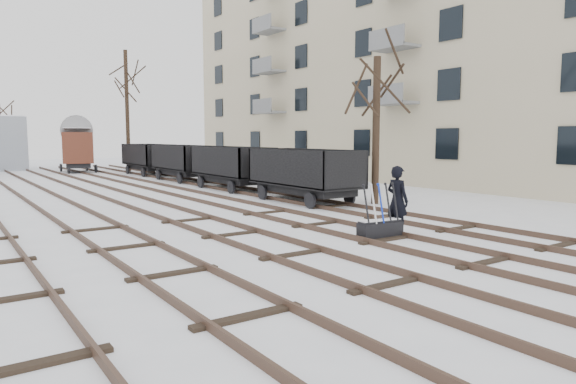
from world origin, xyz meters
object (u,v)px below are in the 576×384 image
object	(u,v)px
ground_frame	(380,228)
freight_wagon_a	(304,182)
worker	(397,200)
box_van_wagon	(77,147)

from	to	relation	value
ground_frame	freight_wagon_a	distance (m)	8.02
worker	freight_wagon_a	xyz separation A→B (m)	(2.15, 7.35, -0.12)
ground_frame	worker	distance (m)	1.03
worker	box_van_wagon	size ratio (longest dim) A/B	0.40
freight_wagon_a	box_van_wagon	bearing A→B (deg)	98.13
ground_frame	worker	world-z (taller)	worker
freight_wagon_a	box_van_wagon	size ratio (longest dim) A/B	1.12
worker	freight_wagon_a	size ratio (longest dim) A/B	0.36
freight_wagon_a	box_van_wagon	xyz separation A→B (m)	(-3.59, 25.12, 1.15)
ground_frame	box_van_wagon	xyz separation A→B (m)	(-0.68, 32.57, 1.72)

